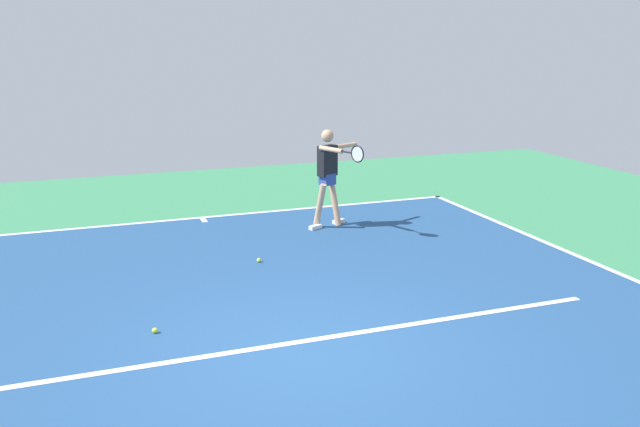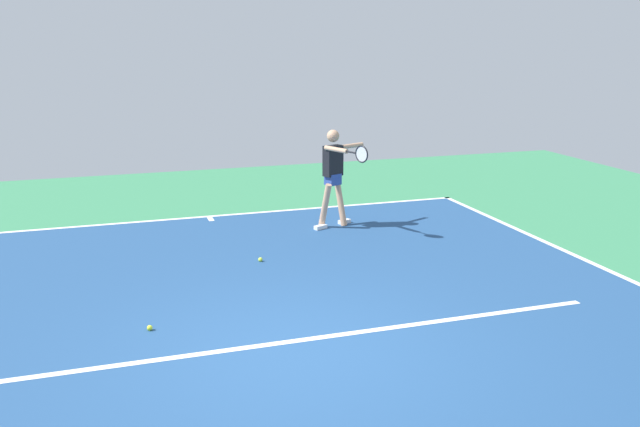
# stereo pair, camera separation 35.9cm
# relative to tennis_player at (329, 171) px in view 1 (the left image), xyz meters

# --- Properties ---
(ground_plane) EXTENTS (21.86, 21.86, 0.00)m
(ground_plane) POSITION_rel_tennis_player_xyz_m (2.04, 4.72, -1.01)
(ground_plane) COLOR #388456
(court_surface) EXTENTS (10.26, 12.36, 0.00)m
(court_surface) POSITION_rel_tennis_player_xyz_m (2.04, 4.72, -1.01)
(court_surface) COLOR navy
(court_surface) RESTS_ON ground_plane
(court_line_baseline_near) EXTENTS (10.26, 0.10, 0.01)m
(court_line_baseline_near) POSITION_rel_tennis_player_xyz_m (2.04, -1.41, -1.01)
(court_line_baseline_near) COLOR white
(court_line_baseline_near) RESTS_ON ground_plane
(court_line_service) EXTENTS (7.69, 0.10, 0.01)m
(court_line_service) POSITION_rel_tennis_player_xyz_m (2.04, 4.41, -1.01)
(court_line_service) COLOR white
(court_line_service) RESTS_ON ground_plane
(court_line_centre_mark) EXTENTS (0.10, 0.30, 0.01)m
(court_line_centre_mark) POSITION_rel_tennis_player_xyz_m (2.04, -1.21, -1.01)
(court_line_centre_mark) COLOR white
(court_line_centre_mark) RESTS_ON ground_plane
(tennis_player) EXTENTS (1.07, 1.34, 1.76)m
(tennis_player) POSITION_rel_tennis_player_xyz_m (0.00, 0.00, 0.00)
(tennis_player) COLOR tan
(tennis_player) RESTS_ON ground_plane
(tennis_ball_near_player) EXTENTS (0.07, 0.07, 0.07)m
(tennis_ball_near_player) POSITION_rel_tennis_player_xyz_m (1.72, 1.54, -0.98)
(tennis_ball_near_player) COLOR #C6E53D
(tennis_ball_near_player) RESTS_ON ground_plane
(tennis_ball_by_baseline) EXTENTS (0.07, 0.07, 0.07)m
(tennis_ball_by_baseline) POSITION_rel_tennis_player_xyz_m (3.53, 3.61, -0.98)
(tennis_ball_by_baseline) COLOR #CCE033
(tennis_ball_by_baseline) RESTS_ON ground_plane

